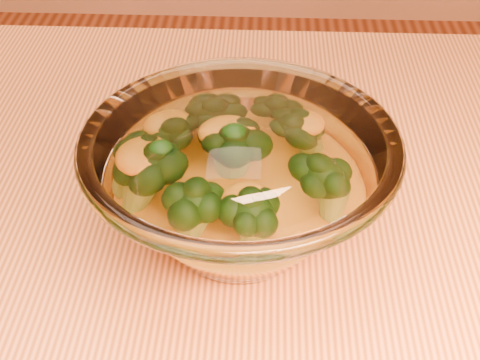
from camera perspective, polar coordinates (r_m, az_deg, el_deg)
glass_bowl at (r=0.48m, az=-0.00°, el=-0.45°), size 0.22×0.22×0.10m
cheese_sauce at (r=0.49m, az=-0.00°, el=-2.32°), size 0.13×0.13×0.04m
broccoli_heap at (r=0.48m, az=-1.50°, el=1.40°), size 0.16×0.14×0.06m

